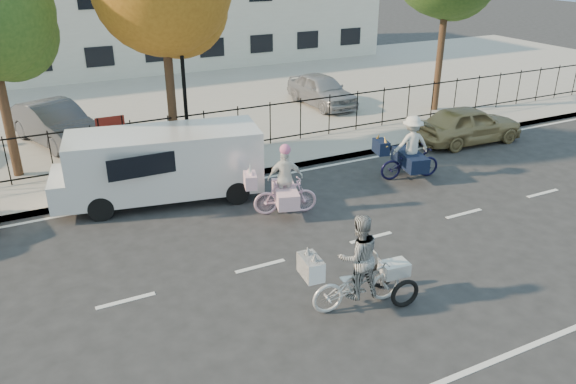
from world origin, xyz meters
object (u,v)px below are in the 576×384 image
gold_sedan (469,124)px  zebra_trike (358,272)px  lot_car_c (55,123)px  lamppost (183,70)px  bull_bike (410,154)px  white_van (162,163)px  lot_car_d (322,90)px  unicorn_bike (284,189)px

gold_sedan → zebra_trike: bearing=129.6°
gold_sedan → lot_car_c: 14.72m
gold_sedan → lamppost: bearing=80.0°
bull_bike → gold_sedan: bull_bike is taller
lot_car_c → bull_bike: bearing=-60.2°
white_van → lot_car_c: size_ratio=1.34×
white_van → lot_car_d: white_van is taller
unicorn_bike → bull_bike: size_ratio=0.91×
unicorn_bike → white_van: (-2.63, 2.30, 0.38)m
white_van → lot_car_c: 6.49m
bull_bike → lot_car_d: 8.30m
lamppost → unicorn_bike: 5.31m
bull_bike → gold_sedan: 4.41m
zebra_trike → gold_sedan: size_ratio=0.58×
gold_sedan → lot_car_c: size_ratio=0.91×
white_van → gold_sedan: bearing=10.3°
gold_sedan → lot_car_d: size_ratio=1.01×
zebra_trike → gold_sedan: zebra_trike is taller
zebra_trike → gold_sedan: bearing=-48.0°
lamppost → zebra_trike: lamppost is taller
lamppost → lot_car_d: size_ratio=1.09×
lamppost → zebra_trike: bearing=-86.0°
unicorn_bike → white_van: bearing=65.7°
lamppost → white_van: lamppost is taller
lot_car_c → lot_car_d: 10.92m
zebra_trike → lot_car_c: (-4.27, 12.82, 0.10)m
lamppost → lot_car_c: lamppost is taller
unicorn_bike → lot_car_c: (-4.82, 8.41, 0.15)m
gold_sedan → lot_car_c: lot_car_c is taller
unicorn_bike → lot_car_d: unicorn_bike is taller
lamppost → unicorn_bike: lamppost is taller
unicorn_bike → white_van: size_ratio=0.34×
lamppost → gold_sedan: size_ratio=1.08×
lot_car_d → white_van: bearing=-146.2°
zebra_trike → unicorn_bike: 4.45m
lamppost → lot_car_c: bearing=133.7°
gold_sedan → lot_car_d: bearing=24.4°
unicorn_bike → bull_bike: (4.53, 0.52, 0.06)m
gold_sedan → lot_car_d: 6.84m
unicorn_bike → white_van: 3.51m
lot_car_d → lamppost: bearing=-153.1°
zebra_trike → white_van: white_van is taller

